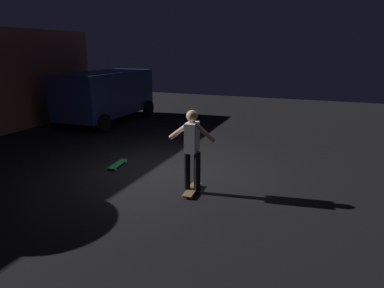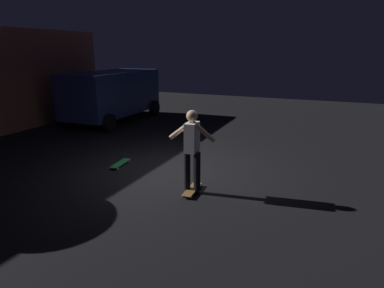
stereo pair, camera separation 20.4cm
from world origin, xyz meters
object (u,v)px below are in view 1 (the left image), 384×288
object	(u,v)px
skateboard_ridden	(192,190)
skater	(192,145)
skateboard_spare	(118,164)
parked_van	(106,93)

from	to	relation	value
skateboard_ridden	skater	xyz separation A→B (m)	(-0.00, 0.00, 0.98)
skater	skateboard_ridden	bearing A→B (deg)	-26.57
skateboard_spare	skater	distance (m)	2.70
parked_van	skateboard_ridden	distance (m)	8.22
skateboard_spare	skater	xyz separation A→B (m)	(-0.82, -2.38, 0.98)
skateboard_ridden	skater	size ratio (longest dim) A/B	0.48
skater	parked_van	bearing A→B (deg)	47.35
parked_van	skater	distance (m)	8.15
skateboard_spare	parked_van	bearing A→B (deg)	37.56
parked_van	skateboard_spare	world-z (taller)	parked_van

